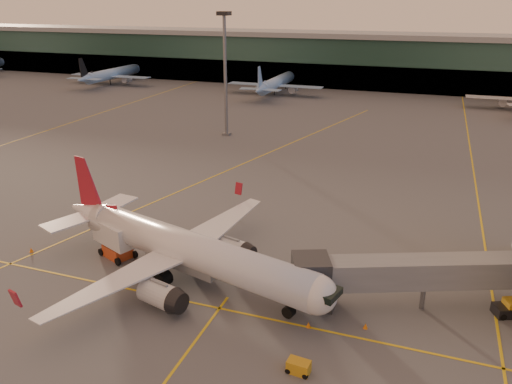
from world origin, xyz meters
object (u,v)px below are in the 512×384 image
(pushback_tug, at_px, (511,309))
(gpu_cart, at_px, (299,367))
(catering_truck, at_px, (115,237))
(main_airplane, at_px, (184,249))

(pushback_tug, bearing_deg, gpu_cart, -162.63)
(gpu_cart, bearing_deg, catering_truck, 160.26)
(main_airplane, relative_size, catering_truck, 5.88)
(main_airplane, bearing_deg, pushback_tug, 22.67)
(gpu_cart, bearing_deg, main_airplane, 152.16)
(gpu_cart, distance_m, pushback_tug, 22.06)
(gpu_cart, xyz_separation_m, pushback_tug, (16.80, 14.29, 0.12))
(catering_truck, bearing_deg, gpu_cart, -2.46)
(main_airplane, height_order, pushback_tug, main_airplane)
(catering_truck, height_order, gpu_cart, catering_truck)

